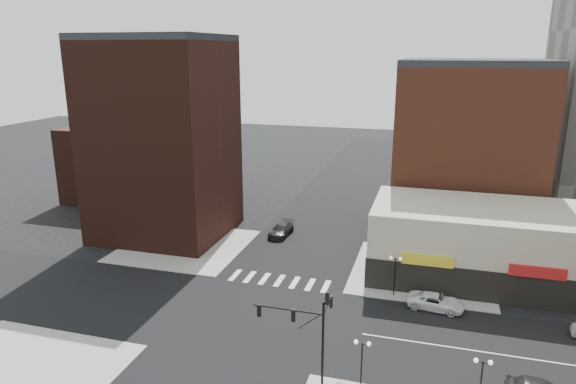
% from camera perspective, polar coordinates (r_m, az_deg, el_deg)
% --- Properties ---
extents(ground, '(240.00, 240.00, 0.00)m').
position_cam_1_polar(ground, '(49.00, -3.74, -13.80)').
color(ground, black).
rests_on(ground, ground).
extents(road_ew, '(200.00, 14.00, 0.02)m').
position_cam_1_polar(road_ew, '(48.99, -3.74, -13.79)').
color(road_ew, black).
rests_on(road_ew, ground).
extents(road_ns, '(14.00, 200.00, 0.02)m').
position_cam_1_polar(road_ns, '(48.99, -3.74, -13.79)').
color(road_ns, black).
rests_on(road_ns, ground).
extents(sidewalk_nw, '(15.00, 15.00, 0.12)m').
position_cam_1_polar(sidewalk_nw, '(66.40, -11.36, -5.87)').
color(sidewalk_nw, gray).
rests_on(sidewalk_nw, ground).
extents(sidewalk_ne, '(15.00, 15.00, 0.12)m').
position_cam_1_polar(sidewalk_ne, '(59.58, 14.60, -8.65)').
color(sidewalk_ne, gray).
rests_on(sidewalk_ne, ground).
extents(building_nw, '(16.00, 15.00, 25.00)m').
position_cam_1_polar(building_nw, '(68.58, -13.75, 5.49)').
color(building_nw, '#321710').
rests_on(building_nw, ground).
extents(building_nw_low, '(20.00, 18.00, 12.00)m').
position_cam_1_polar(building_nw_low, '(89.43, -15.87, 3.39)').
color(building_nw_low, '#321710').
rests_on(building_nw_low, ground).
extents(building_ne_midrise, '(18.00, 15.00, 22.00)m').
position_cam_1_polar(building_ne_midrise, '(70.88, 19.28, 4.14)').
color(building_ne_midrise, brown).
rests_on(building_ne_midrise, ground).
extents(building_ne_row, '(24.20, 12.20, 8.00)m').
position_cam_1_polar(building_ne_row, '(59.15, 21.16, -6.01)').
color(building_ne_row, '#B9AB93').
rests_on(building_ne_row, ground).
extents(traffic_signal, '(5.59, 3.09, 7.77)m').
position_cam_1_polar(traffic_signal, '(38.20, 2.59, -14.37)').
color(traffic_signal, black).
rests_on(traffic_signal, ground).
extents(street_lamp_se_a, '(1.22, 0.32, 4.16)m').
position_cam_1_polar(street_lamp_se_a, '(38.37, 8.23, -17.31)').
color(street_lamp_se_a, black).
rests_on(street_lamp_se_a, sidewalk_se).
extents(street_lamp_se_b, '(1.22, 0.32, 4.16)m').
position_cam_1_polar(street_lamp_se_b, '(38.41, 20.75, -18.23)').
color(street_lamp_se_b, black).
rests_on(street_lamp_se_b, sidewalk_se).
extents(street_lamp_ne, '(1.22, 0.32, 4.16)m').
position_cam_1_polar(street_lamp_ne, '(52.41, 11.84, -8.06)').
color(street_lamp_ne, black).
rests_on(street_lamp_ne, sidewalk_ne).
extents(white_suv, '(5.51, 2.98, 1.47)m').
position_cam_1_polar(white_suv, '(52.07, 16.12, -11.64)').
color(white_suv, white).
rests_on(white_suv, ground).
extents(dark_sedan_north, '(2.60, 5.55, 1.56)m').
position_cam_1_polar(dark_sedan_north, '(68.49, -0.77, -4.23)').
color(dark_sedan_north, black).
rests_on(dark_sedan_north, ground).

